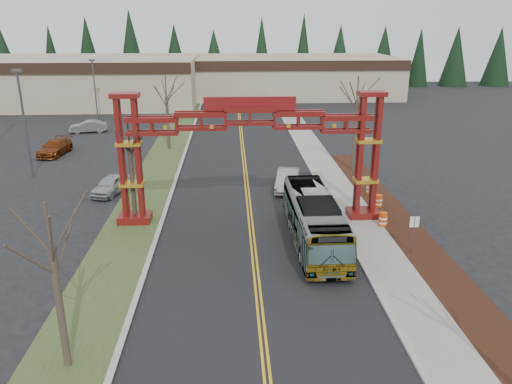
{
  "coord_description": "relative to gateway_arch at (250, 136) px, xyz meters",
  "views": [
    {
      "loc": [
        -1.26,
        -14.45,
        13.25
      ],
      "look_at": [
        0.13,
        12.66,
        3.91
      ],
      "focal_mm": 35.0,
      "sensor_mm": 36.0,
      "label": 1
    }
  ],
  "objects": [
    {
      "name": "transit_bus",
      "position": [
        3.81,
        -4.0,
        -4.44
      ],
      "size": [
        2.7,
        11.12,
        3.09
      ],
      "primitive_type": "imported",
      "rotation": [
        0.0,
        0.0,
        0.01
      ],
      "color": "#B8B9C0",
      "rests_on": "ground"
    },
    {
      "name": "bare_tree_median_mid",
      "position": [
        -8.0,
        0.13,
        -0.86
      ],
      "size": [
        2.97,
        2.97,
        7.11
      ],
      "color": "#382D26",
      "rests_on": "ground"
    },
    {
      "name": "barrel_mid",
      "position": [
        9.62,
        1.87,
        -5.46
      ],
      "size": [
        0.56,
        0.56,
        1.04
      ],
      "color": "#E1440C",
      "rests_on": "ground"
    },
    {
      "name": "conifer_treeline",
      "position": [
        0.25,
        74.0,
        0.5
      ],
      "size": [
        116.1,
        5.6,
        13.0
      ],
      "color": "black",
      "rests_on": "ground"
    },
    {
      "name": "bare_tree_median_near",
      "position": [
        -8.0,
        -15.29,
        -0.91
      ],
      "size": [
        3.0,
        3.0,
        7.08
      ],
      "color": "#382D26",
      "rests_on": "ground"
    },
    {
      "name": "curb_left",
      "position": [
        -6.15,
        7.0,
        -5.91
      ],
      "size": [
        0.3,
        110.0,
        0.15
      ],
      "primitive_type": "cube",
      "color": "#A8A9A3",
      "rests_on": "ground"
    },
    {
      "name": "street_sign",
      "position": [
        9.42,
        -5.89,
        -4.25
      ],
      "size": [
        0.55,
        0.07,
        2.41
      ],
      "color": "#3F3F44",
      "rests_on": "ground"
    },
    {
      "name": "parked_car_far_a",
      "position": [
        -19.1,
        30.09,
        -5.24
      ],
      "size": [
        4.73,
        2.37,
        1.49
      ],
      "primitive_type": "imported",
      "rotation": [
        0.0,
        0.0,
        4.9
      ],
      "color": "#93969A",
      "rests_on": "ground"
    },
    {
      "name": "lane_line_right",
      "position": [
        0.12,
        7.0,
        -5.96
      ],
      "size": [
        0.12,
        100.0,
        0.01
      ],
      "primitive_type": "cube",
      "color": "gold",
      "rests_on": "road"
    },
    {
      "name": "parked_car_mid_a",
      "position": [
        -19.62,
        19.09,
        -5.22
      ],
      "size": [
        2.72,
        5.46,
        1.52
      ],
      "primitive_type": "imported",
      "rotation": [
        0.0,
        0.0,
        -0.11
      ],
      "color": "maroon",
      "rests_on": "ground"
    },
    {
      "name": "sidewalk_right",
      "position": [
        7.6,
        7.0,
        -5.91
      ],
      "size": [
        2.6,
        110.0,
        0.14
      ],
      "primitive_type": "cube",
      "color": "gray",
      "rests_on": "ground"
    },
    {
      "name": "light_pole_far",
      "position": [
        -19.71,
        37.4,
        -1.15
      ],
      "size": [
        0.73,
        0.36,
        8.36
      ],
      "color": "#3F3F44",
      "rests_on": "ground"
    },
    {
      "name": "retail_building_west",
      "position": [
        -30.0,
        53.96,
        -2.22
      ],
      "size": [
        46.0,
        22.3,
        7.5
      ],
      "color": "#B7A58C",
      "rests_on": "ground"
    },
    {
      "name": "grass_median",
      "position": [
        -8.0,
        7.0,
        -5.94
      ],
      "size": [
        4.0,
        110.0,
        0.08
      ],
      "primitive_type": "cube",
      "color": "#354623",
      "rests_on": "ground"
    },
    {
      "name": "road",
      "position": [
        -0.0,
        7.0,
        -5.97
      ],
      "size": [
        12.0,
        110.0,
        0.02
      ],
      "primitive_type": "cube",
      "color": "black",
      "rests_on": "ground"
    },
    {
      "name": "gateway_arch",
      "position": [
        0.0,
        0.0,
        0.0
      ],
      "size": [
        18.2,
        1.6,
        8.9
      ],
      "color": "#5E0C0E",
      "rests_on": "ground"
    },
    {
      "name": "silver_sedan",
      "position": [
        3.35,
        6.59,
        -5.17
      ],
      "size": [
        2.6,
        5.15,
        1.62
      ],
      "primitive_type": "imported",
      "rotation": [
        0.0,
        0.0,
        -0.19
      ],
      "color": "#A5A8AD",
      "rests_on": "ground"
    },
    {
      "name": "barrel_south",
      "position": [
        8.88,
        -1.78,
        -5.45
      ],
      "size": [
        0.58,
        0.58,
        1.07
      ],
      "color": "#E1440C",
      "rests_on": "ground"
    },
    {
      "name": "bare_tree_median_far",
      "position": [
        -8.0,
        20.86,
        -0.32
      ],
      "size": [
        3.21,
        3.21,
        7.81
      ],
      "color": "#382D26",
      "rests_on": "ground"
    },
    {
      "name": "retail_building_east",
      "position": [
        10.0,
        61.95,
        -2.47
      ],
      "size": [
        38.0,
        20.3,
        7.0
      ],
      "color": "#B7A58C",
      "rests_on": "ground"
    },
    {
      "name": "barrel_north",
      "position": [
        9.76,
        4.72,
        -5.44
      ],
      "size": [
        0.58,
        0.58,
        1.08
      ],
      "color": "#E1440C",
      "rests_on": "ground"
    },
    {
      "name": "light_pole_near",
      "position": [
        -18.99,
        10.97,
        -0.52
      ],
      "size": [
        0.82,
        0.41,
        9.44
      ],
      "color": "#3F3F44",
      "rests_on": "ground"
    },
    {
      "name": "parked_car_near_a",
      "position": [
        -11.0,
        6.24,
        -5.24
      ],
      "size": [
        2.96,
        4.68,
        1.48
      ],
      "primitive_type": "imported",
      "rotation": [
        0.0,
        0.0,
        -0.3
      ],
      "color": "#A6AAAE",
      "rests_on": "ground"
    },
    {
      "name": "lane_line_left",
      "position": [
        -0.12,
        7.0,
        -5.96
      ],
      "size": [
        0.12,
        100.0,
        0.01
      ],
      "primitive_type": "cube",
      "color": "gold",
      "rests_on": "road"
    },
    {
      "name": "curb_right",
      "position": [
        6.15,
        7.0,
        -5.91
      ],
      "size": [
        0.3,
        110.0,
        0.15
      ],
      "primitive_type": "cube",
      "color": "#A8A9A3",
      "rests_on": "ground"
    },
    {
      "name": "landscape_strip",
      "position": [
        10.2,
        -8.0,
        -5.92
      ],
      "size": [
        2.6,
        50.0,
        0.12
      ],
      "primitive_type": "cube",
      "color": "black",
      "rests_on": "ground"
    },
    {
      "name": "bare_tree_right_far",
      "position": [
        10.0,
        11.62,
        0.49
      ],
      "size": [
        3.25,
        3.25,
        8.67
      ],
      "color": "#382D26",
      "rests_on": "ground"
    }
  ]
}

